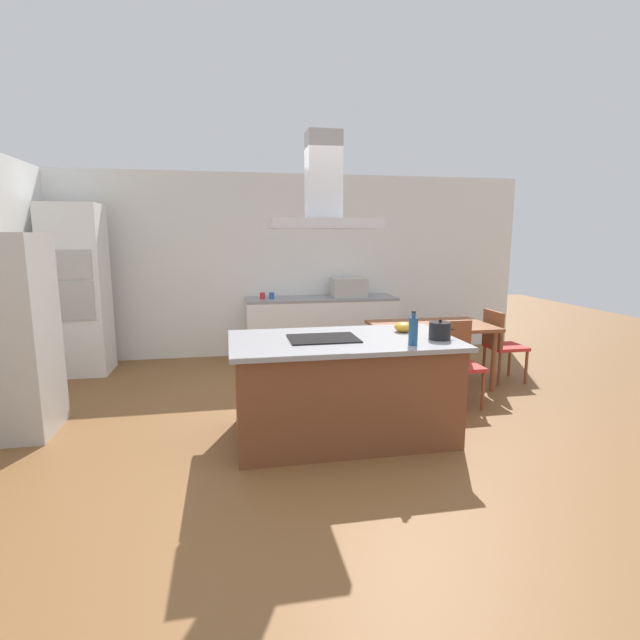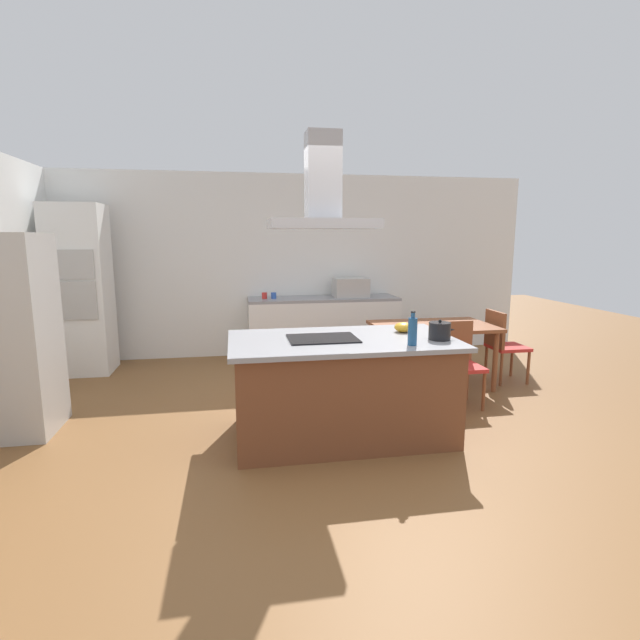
% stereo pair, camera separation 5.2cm
% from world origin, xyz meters
% --- Properties ---
extents(ground, '(16.00, 16.00, 0.00)m').
position_xyz_m(ground, '(0.00, 1.50, 0.00)').
color(ground, brown).
extents(wall_back, '(7.20, 0.10, 2.70)m').
position_xyz_m(wall_back, '(0.00, 3.25, 1.35)').
color(wall_back, white).
rests_on(wall_back, ground).
extents(kitchen_island, '(1.98, 1.13, 0.90)m').
position_xyz_m(kitchen_island, '(0.00, 0.00, 0.45)').
color(kitchen_island, brown).
rests_on(kitchen_island, ground).
extents(cooktop, '(0.60, 0.44, 0.01)m').
position_xyz_m(cooktop, '(-0.18, 0.00, 0.91)').
color(cooktop, black).
rests_on(cooktop, kitchen_island).
extents(tea_kettle, '(0.24, 0.19, 0.18)m').
position_xyz_m(tea_kettle, '(0.82, -0.20, 0.98)').
color(tea_kettle, black).
rests_on(tea_kettle, kitchen_island).
extents(olive_oil_bottle, '(0.08, 0.08, 0.28)m').
position_xyz_m(olive_oil_bottle, '(0.51, -0.37, 1.02)').
color(olive_oil_bottle, navy).
rests_on(olive_oil_bottle, kitchen_island).
extents(mixing_bowl, '(0.17, 0.17, 0.09)m').
position_xyz_m(mixing_bowl, '(0.63, 0.18, 0.95)').
color(mixing_bowl, gold).
rests_on(mixing_bowl, kitchen_island).
extents(back_counter, '(2.21, 0.62, 0.90)m').
position_xyz_m(back_counter, '(0.37, 2.88, 0.45)').
color(back_counter, white).
rests_on(back_counter, ground).
extents(countertop_microwave, '(0.50, 0.38, 0.28)m').
position_xyz_m(countertop_microwave, '(0.78, 2.88, 1.04)').
color(countertop_microwave, '#B2AFAA').
rests_on(countertop_microwave, back_counter).
extents(coffee_mug_red, '(0.08, 0.08, 0.09)m').
position_xyz_m(coffee_mug_red, '(-0.50, 2.89, 0.95)').
color(coffee_mug_red, red).
rests_on(coffee_mug_red, back_counter).
extents(coffee_mug_blue, '(0.08, 0.08, 0.09)m').
position_xyz_m(coffee_mug_blue, '(-0.36, 2.87, 0.95)').
color(coffee_mug_blue, '#2D56B2').
rests_on(coffee_mug_blue, back_counter).
extents(wall_oven_stack, '(0.70, 0.66, 2.20)m').
position_xyz_m(wall_oven_stack, '(-2.90, 2.65, 1.10)').
color(wall_oven_stack, white).
rests_on(wall_oven_stack, ground).
extents(refrigerator, '(0.80, 0.73, 1.82)m').
position_xyz_m(refrigerator, '(-2.98, 0.61, 0.91)').
color(refrigerator, '#B2AFAA').
rests_on(refrigerator, ground).
extents(dining_table, '(1.40, 0.90, 0.75)m').
position_xyz_m(dining_table, '(1.40, 1.27, 0.67)').
color(dining_table, brown).
rests_on(dining_table, ground).
extents(chair_at_right_end, '(0.42, 0.42, 0.89)m').
position_xyz_m(chair_at_right_end, '(2.31, 1.27, 0.51)').
color(chair_at_right_end, red).
rests_on(chair_at_right_end, ground).
extents(chair_facing_island, '(0.42, 0.42, 0.89)m').
position_xyz_m(chair_facing_island, '(1.40, 0.60, 0.51)').
color(chair_facing_island, red).
rests_on(chair_facing_island, ground).
extents(range_hood, '(0.90, 0.55, 0.78)m').
position_xyz_m(range_hood, '(-0.18, 0.00, 2.10)').
color(range_hood, '#ADADB2').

